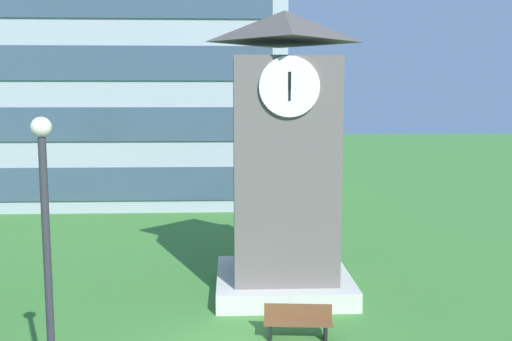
{
  "coord_description": "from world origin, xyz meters",
  "views": [
    {
      "loc": [
        -0.02,
        -13.94,
        6.43
      ],
      "look_at": [
        0.84,
        5.94,
        3.86
      ],
      "focal_mm": 41.99,
      "sensor_mm": 36.0,
      "label": 1
    }
  ],
  "objects": [
    {
      "name": "clock_tower",
      "position": [
        1.69,
        4.93,
        3.96
      ],
      "size": [
        4.3,
        4.3,
        8.97
      ],
      "color": "#605B56",
      "rests_on": "ground"
    },
    {
      "name": "park_bench",
      "position": [
        1.74,
        1.13,
        0.46
      ],
      "size": [
        1.84,
        0.64,
        0.88
      ],
      "color": "brown",
      "rests_on": "ground"
    },
    {
      "name": "street_lamp",
      "position": [
        -3.27,
        -3.51,
        3.73
      ],
      "size": [
        0.36,
        0.36,
        6.04
      ],
      "color": "#333338",
      "rests_on": "ground"
    }
  ]
}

